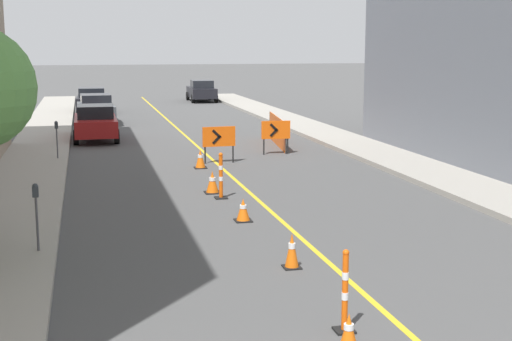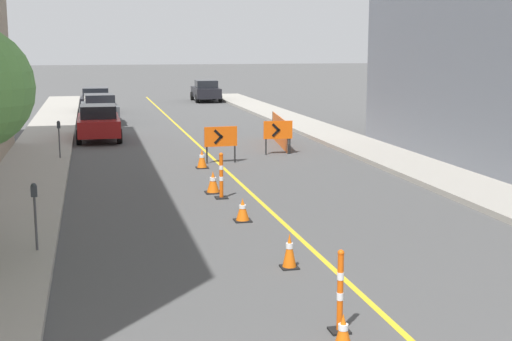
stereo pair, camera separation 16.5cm
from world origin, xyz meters
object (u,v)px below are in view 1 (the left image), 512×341
object	(u,v)px
traffic_cone_fourth	(243,210)
traffic_cone_fifth	(212,182)
arrow_barricade_primary	(219,138)
arrow_barricade_secondary	(276,131)
parked_car_curb_far	(92,100)
parking_meter_far_curb	(57,132)
traffic_cone_farthest	(200,159)
delineator_post_front	(345,296)
traffic_cone_third	(292,251)
traffic_cone_second	(349,332)
parked_car_curb_near	(95,123)
parked_car_curb_mid	(96,109)
parking_meter_near_curb	(36,203)
parked_car_opposite_side	(202,91)
delineator_post_rear	(221,178)

from	to	relation	value
traffic_cone_fourth	traffic_cone_fifth	bearing A→B (deg)	92.34
arrow_barricade_primary	arrow_barricade_secondary	distance (m)	2.95
arrow_barricade_primary	parked_car_curb_far	bearing A→B (deg)	98.42
traffic_cone_fourth	parking_meter_far_curb	distance (m)	11.11
traffic_cone_fourth	parking_meter_far_curb	xyz separation A→B (m)	(-4.66, 10.05, 0.85)
arrow_barricade_primary	parked_car_curb_far	xyz separation A→B (m)	(-4.19, 20.43, -0.12)
traffic_cone_fifth	traffic_cone_farthest	size ratio (longest dim) A/B	0.97
delineator_post_front	traffic_cone_third	bearing A→B (deg)	88.07
traffic_cone_fifth	parked_car_curb_far	bearing A→B (deg)	96.75
traffic_cone_second	arrow_barricade_primary	size ratio (longest dim) A/B	0.42
traffic_cone_fourth	traffic_cone_farthest	size ratio (longest dim) A/B	0.85
delineator_post_front	parked_car_curb_near	world-z (taller)	parked_car_curb_near
delineator_post_front	parked_car_curb_mid	size ratio (longest dim) A/B	0.29
traffic_cone_third	traffic_cone_farthest	xyz separation A→B (m)	(0.07, 11.48, -0.02)
traffic_cone_fifth	delineator_post_front	bearing A→B (deg)	-89.18
traffic_cone_farthest	delineator_post_front	distance (m)	14.63
traffic_cone_farthest	parked_car_curb_far	bearing A→B (deg)	98.93
parked_car_curb_mid	parked_car_curb_near	bearing A→B (deg)	-93.84
traffic_cone_farthest	parking_meter_near_curb	bearing A→B (deg)	-116.58
traffic_cone_farthest	parked_car_curb_mid	world-z (taller)	parked_car_curb_mid
traffic_cone_second	traffic_cone_farthest	size ratio (longest dim) A/B	0.84
traffic_cone_third	traffic_cone_farthest	size ratio (longest dim) A/B	1.05
traffic_cone_third	parked_car_opposite_side	bearing A→B (deg)	83.17
traffic_cone_second	parked_car_curb_mid	bearing A→B (deg)	95.37
traffic_cone_fifth	parked_car_curb_far	xyz separation A→B (m)	(-3.03, 25.57, 0.48)
delineator_post_front	parked_car_opposite_side	size ratio (longest dim) A/B	0.29
arrow_barricade_primary	parking_meter_near_curb	size ratio (longest dim) A/B	0.96
arrow_barricade_secondary	parking_meter_near_curb	distance (m)	14.66
parked_car_curb_far	parking_meter_near_curb	xyz separation A→B (m)	(-1.49, -31.05, 0.33)
parking_meter_far_curb	traffic_cone_third	bearing A→B (deg)	-70.97
traffic_cone_fourth	delineator_post_front	bearing A→B (deg)	-89.94
traffic_cone_farthest	parked_car_curb_near	world-z (taller)	parked_car_curb_near
delineator_post_front	delineator_post_rear	bearing A→B (deg)	90.26
delineator_post_front	parking_meter_near_curb	bearing A→B (deg)	133.48
traffic_cone_third	delineator_post_rear	bearing A→B (deg)	91.33
traffic_cone_farthest	arrow_barricade_secondary	world-z (taller)	arrow_barricade_secondary
traffic_cone_farthest	parking_meter_far_curb	size ratio (longest dim) A/B	0.49
traffic_cone_fourth	parking_meter_near_curb	size ratio (longest dim) A/B	0.41
parked_car_curb_far	parked_car_curb_mid	bearing A→B (deg)	-86.99
delineator_post_rear	arrow_barricade_secondary	bearing A→B (deg)	64.21
delineator_post_rear	arrow_barricade_primary	bearing A→B (deg)	79.87
parked_car_curb_far	parking_meter_far_curb	size ratio (longest dim) A/B	3.21
traffic_cone_third	delineator_post_front	distance (m)	3.16
arrow_barricade_primary	parked_car_curb_near	size ratio (longest dim) A/B	0.31
traffic_cone_farthest	parked_car_curb_mid	bearing A→B (deg)	101.97
traffic_cone_third	parked_car_curb_far	distance (m)	33.00
parked_car_opposite_side	parking_meter_far_curb	world-z (taller)	parked_car_opposite_side
parking_meter_near_curb	parking_meter_far_curb	world-z (taller)	parking_meter_near_curb
parked_car_opposite_side	parking_meter_far_curb	xyz separation A→B (m)	(-9.60, -26.42, 0.32)
traffic_cone_farthest	arrow_barricade_primary	bearing A→B (deg)	47.88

